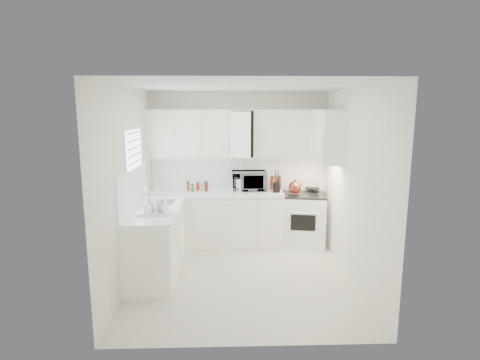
{
  "coord_description": "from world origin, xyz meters",
  "views": [
    {
      "loc": [
        -0.18,
        -5.08,
        2.33
      ],
      "look_at": [
        0.0,
        0.7,
        1.25
      ],
      "focal_mm": 29.1,
      "sensor_mm": 36.0,
      "label": 1
    }
  ],
  "objects_px": {
    "tea_kettle": "(295,186)",
    "utensil_crock": "(277,181)",
    "microwave": "(249,179)",
    "dish_rack": "(155,205)",
    "rice_cooker": "(239,183)",
    "stove": "(303,212)"
  },
  "relations": [
    {
      "from": "tea_kettle",
      "to": "microwave",
      "type": "relative_size",
      "value": 0.45
    },
    {
      "from": "stove",
      "to": "dish_rack",
      "type": "height_order",
      "value": "dish_rack"
    },
    {
      "from": "microwave",
      "to": "rice_cooker",
      "type": "bearing_deg",
      "value": -159.92
    },
    {
      "from": "dish_rack",
      "to": "stove",
      "type": "bearing_deg",
      "value": 30.0
    },
    {
      "from": "tea_kettle",
      "to": "utensil_crock",
      "type": "bearing_deg",
      "value": 173.64
    },
    {
      "from": "tea_kettle",
      "to": "microwave",
      "type": "xyz_separation_m",
      "value": [
        -0.74,
        0.25,
        0.09
      ]
    },
    {
      "from": "utensil_crock",
      "to": "rice_cooker",
      "type": "bearing_deg",
      "value": 167.0
    },
    {
      "from": "dish_rack",
      "to": "utensil_crock",
      "type": "bearing_deg",
      "value": 33.9
    },
    {
      "from": "rice_cooker",
      "to": "stove",
      "type": "bearing_deg",
      "value": 0.15
    },
    {
      "from": "stove",
      "to": "microwave",
      "type": "relative_size",
      "value": 2.0
    },
    {
      "from": "microwave",
      "to": "utensil_crock",
      "type": "height_order",
      "value": "utensil_crock"
    },
    {
      "from": "tea_kettle",
      "to": "rice_cooker",
      "type": "xyz_separation_m",
      "value": [
        -0.91,
        0.18,
        0.02
      ]
    },
    {
      "from": "stove",
      "to": "rice_cooker",
      "type": "relative_size",
      "value": 4.58
    },
    {
      "from": "stove",
      "to": "dish_rack",
      "type": "relative_size",
      "value": 2.73
    },
    {
      "from": "utensil_crock",
      "to": "microwave",
      "type": "bearing_deg",
      "value": 154.5
    },
    {
      "from": "utensil_crock",
      "to": "dish_rack",
      "type": "relative_size",
      "value": 0.94
    },
    {
      "from": "stove",
      "to": "microwave",
      "type": "distance_m",
      "value": 1.09
    },
    {
      "from": "tea_kettle",
      "to": "utensil_crock",
      "type": "distance_m",
      "value": 0.31
    },
    {
      "from": "microwave",
      "to": "stove",
      "type": "bearing_deg",
      "value": -7.69
    },
    {
      "from": "microwave",
      "to": "utensil_crock",
      "type": "relative_size",
      "value": 1.45
    },
    {
      "from": "tea_kettle",
      "to": "utensil_crock",
      "type": "relative_size",
      "value": 0.65
    },
    {
      "from": "tea_kettle",
      "to": "utensil_crock",
      "type": "xyz_separation_m",
      "value": [
        -0.3,
        0.04,
        0.09
      ]
    }
  ]
}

